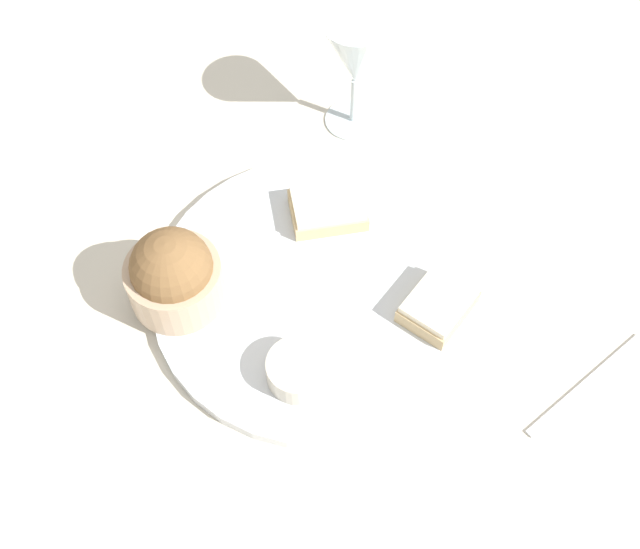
{
  "coord_description": "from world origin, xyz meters",
  "views": [
    {
      "loc": [
        -0.18,
        -0.41,
        0.74
      ],
      "look_at": [
        0.0,
        0.0,
        0.03
      ],
      "focal_mm": 45.0,
      "sensor_mm": 36.0,
      "label": 1
    }
  ],
  "objects_px": {
    "salad_bowl": "(173,275)",
    "fork": "(587,383)",
    "cheese_toast_far": "(438,305)",
    "sauce_ramekin": "(298,369)",
    "wine_glass": "(356,55)",
    "cheese_toast_near": "(328,208)"
  },
  "relations": [
    {
      "from": "salad_bowl",
      "to": "wine_glass",
      "type": "distance_m",
      "value": 0.33
    },
    {
      "from": "cheese_toast_near",
      "to": "fork",
      "type": "height_order",
      "value": "cheese_toast_near"
    },
    {
      "from": "cheese_toast_far",
      "to": "wine_glass",
      "type": "height_order",
      "value": "wine_glass"
    },
    {
      "from": "cheese_toast_near",
      "to": "fork",
      "type": "relative_size",
      "value": 0.57
    },
    {
      "from": "salad_bowl",
      "to": "sauce_ramekin",
      "type": "xyz_separation_m",
      "value": [
        0.08,
        -0.14,
        -0.02
      ]
    },
    {
      "from": "salad_bowl",
      "to": "cheese_toast_near",
      "type": "relative_size",
      "value": 1.06
    },
    {
      "from": "wine_glass",
      "to": "cheese_toast_far",
      "type": "bearing_deg",
      "value": -97.74
    },
    {
      "from": "sauce_ramekin",
      "to": "fork",
      "type": "xyz_separation_m",
      "value": [
        0.26,
        -0.12,
        -0.03
      ]
    },
    {
      "from": "salad_bowl",
      "to": "fork",
      "type": "bearing_deg",
      "value": -36.83
    },
    {
      "from": "sauce_ramekin",
      "to": "cheese_toast_near",
      "type": "height_order",
      "value": "sauce_ramekin"
    },
    {
      "from": "sauce_ramekin",
      "to": "wine_glass",
      "type": "height_order",
      "value": "wine_glass"
    },
    {
      "from": "sauce_ramekin",
      "to": "cheese_toast_far",
      "type": "relative_size",
      "value": 0.68
    },
    {
      "from": "salad_bowl",
      "to": "cheese_toast_far",
      "type": "relative_size",
      "value": 1.07
    },
    {
      "from": "salad_bowl",
      "to": "cheese_toast_near",
      "type": "bearing_deg",
      "value": 10.03
    },
    {
      "from": "sauce_ramekin",
      "to": "cheese_toast_far",
      "type": "distance_m",
      "value": 0.16
    },
    {
      "from": "salad_bowl",
      "to": "cheese_toast_near",
      "type": "distance_m",
      "value": 0.19
    },
    {
      "from": "cheese_toast_far",
      "to": "wine_glass",
      "type": "bearing_deg",
      "value": 82.26
    },
    {
      "from": "salad_bowl",
      "to": "sauce_ramekin",
      "type": "height_order",
      "value": "salad_bowl"
    },
    {
      "from": "salad_bowl",
      "to": "fork",
      "type": "distance_m",
      "value": 0.43
    },
    {
      "from": "cheese_toast_far",
      "to": "cheese_toast_near",
      "type": "bearing_deg",
      "value": 108.39
    },
    {
      "from": "wine_glass",
      "to": "cheese_toast_near",
      "type": "bearing_deg",
      "value": -125.29
    },
    {
      "from": "cheese_toast_far",
      "to": "sauce_ramekin",
      "type": "bearing_deg",
      "value": -176.12
    }
  ]
}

